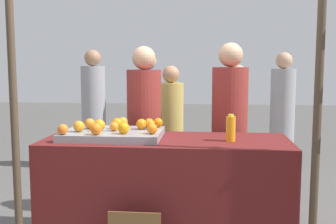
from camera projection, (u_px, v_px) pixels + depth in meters
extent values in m
cube|color=#5B1919|center=(166.00, 193.00, 3.31)|extent=(1.97, 0.74, 0.89)
cube|color=gray|center=(113.00, 134.00, 3.30)|extent=(0.79, 0.55, 0.06)
sphere|color=orange|center=(141.00, 124.00, 3.35)|extent=(0.09, 0.09, 0.09)
sphere|color=orange|center=(79.00, 126.00, 3.23)|extent=(0.09, 0.09, 0.09)
sphere|color=orange|center=(90.00, 124.00, 3.37)|extent=(0.09, 0.09, 0.09)
sphere|color=orange|center=(100.00, 125.00, 3.28)|extent=(0.09, 0.09, 0.09)
sphere|color=orange|center=(124.00, 128.00, 3.14)|extent=(0.09, 0.09, 0.09)
sphere|color=orange|center=(96.00, 129.00, 3.09)|extent=(0.09, 0.09, 0.09)
sphere|color=orange|center=(114.00, 126.00, 3.28)|extent=(0.07, 0.07, 0.07)
sphere|color=orange|center=(63.00, 129.00, 3.11)|extent=(0.08, 0.08, 0.08)
sphere|color=orange|center=(158.00, 123.00, 3.47)|extent=(0.08, 0.08, 0.08)
sphere|color=orange|center=(151.00, 125.00, 3.36)|extent=(0.08, 0.08, 0.08)
sphere|color=orange|center=(117.00, 123.00, 3.39)|extent=(0.09, 0.09, 0.09)
sphere|color=orange|center=(152.00, 129.00, 3.13)|extent=(0.08, 0.08, 0.08)
sphere|color=orange|center=(123.00, 122.00, 3.50)|extent=(0.08, 0.08, 0.08)
sphere|color=orange|center=(149.00, 123.00, 3.45)|extent=(0.08, 0.08, 0.08)
cylinder|color=orange|center=(231.00, 129.00, 3.15)|extent=(0.07, 0.07, 0.19)
cylinder|color=yellow|center=(231.00, 115.00, 3.14)|extent=(0.04, 0.04, 0.02)
cylinder|color=maroon|center=(144.00, 144.00, 3.96)|extent=(0.33, 0.33, 1.44)
sphere|color=tan|center=(144.00, 58.00, 3.86)|extent=(0.22, 0.22, 0.22)
cylinder|color=maroon|center=(229.00, 144.00, 3.87)|extent=(0.34, 0.34, 1.46)
sphere|color=tan|center=(231.00, 55.00, 3.77)|extent=(0.23, 0.23, 0.23)
cylinder|color=#384C8C|center=(149.00, 120.00, 5.69)|extent=(0.33, 0.33, 1.42)
sphere|color=tan|center=(149.00, 61.00, 5.59)|extent=(0.22, 0.22, 0.22)
cylinder|color=#99999E|center=(94.00, 118.00, 5.75)|extent=(0.34, 0.34, 1.46)
sphere|color=#A87A59|center=(93.00, 58.00, 5.65)|extent=(0.23, 0.23, 0.23)
cylinder|color=tan|center=(171.00, 137.00, 4.75)|extent=(0.30, 0.30, 1.27)
sphere|color=#A87A59|center=(171.00, 74.00, 4.66)|extent=(0.20, 0.20, 0.20)
cylinder|color=#99999E|center=(282.00, 121.00, 5.56)|extent=(0.33, 0.33, 1.43)
sphere|color=tan|center=(284.00, 61.00, 5.46)|extent=(0.22, 0.22, 0.22)
cylinder|color=beige|center=(237.00, 125.00, 5.70)|extent=(0.30, 0.30, 1.28)
sphere|color=tan|center=(238.00, 72.00, 5.61)|extent=(0.20, 0.20, 0.20)
cylinder|color=#473828|center=(14.00, 121.00, 2.94)|extent=(0.06, 0.06, 2.16)
cylinder|color=#473828|center=(317.00, 125.00, 2.73)|extent=(0.06, 0.06, 2.16)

